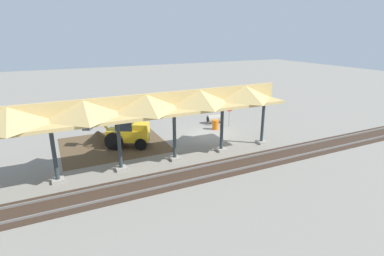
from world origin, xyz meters
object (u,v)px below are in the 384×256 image
(backhoe, at_px, (126,131))
(traffic_barrel, at_px, (215,125))
(concrete_pipe, at_px, (215,119))
(stop_sign, at_px, (229,110))

(backhoe, distance_m, traffic_barrel, 8.59)
(concrete_pipe, xyz_separation_m, traffic_barrel, (1.03, 1.85, 0.03))
(stop_sign, bearing_deg, backhoe, 6.10)
(backhoe, xyz_separation_m, traffic_barrel, (-8.51, -0.80, -0.82))
(concrete_pipe, relative_size, traffic_barrel, 1.81)
(stop_sign, relative_size, traffic_barrel, 2.47)
(stop_sign, bearing_deg, traffic_barrel, 9.67)
(backhoe, distance_m, concrete_pipe, 9.94)
(backhoe, relative_size, concrete_pipe, 3.06)
(backhoe, relative_size, traffic_barrel, 5.54)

